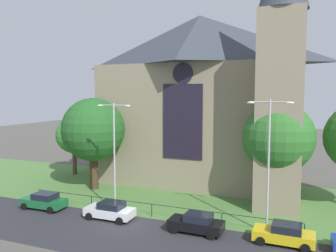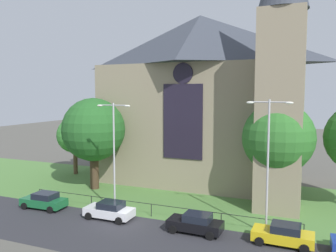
# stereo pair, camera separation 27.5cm
# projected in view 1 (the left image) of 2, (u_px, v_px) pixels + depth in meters

# --- Properties ---
(ground) EXTENTS (160.00, 160.00, 0.00)m
(ground) POSITION_uv_depth(u_px,v_px,m) (171.00, 192.00, 37.51)
(ground) COLOR #56544C
(road_asphalt) EXTENTS (120.00, 8.00, 0.01)m
(road_asphalt) POSITION_uv_depth(u_px,v_px,m) (114.00, 234.00, 26.42)
(road_asphalt) COLOR #2D2D33
(road_asphalt) RESTS_ON ground
(grass_verge) EXTENTS (120.00, 20.00, 0.01)m
(grass_verge) POSITION_uv_depth(u_px,v_px,m) (164.00, 197.00, 35.66)
(grass_verge) COLOR #517F3D
(grass_verge) RESTS_ON ground
(church_building) EXTENTS (23.20, 16.20, 26.00)m
(church_building) POSITION_uv_depth(u_px,v_px,m) (204.00, 97.00, 41.35)
(church_building) COLOR gray
(church_building) RESTS_ON ground
(iron_railing) EXTENTS (24.85, 0.07, 1.13)m
(iron_railing) POSITION_uv_depth(u_px,v_px,m) (152.00, 206.00, 30.08)
(iron_railing) COLOR black
(iron_railing) RESTS_ON ground
(tree_right_near) EXTENTS (6.56, 6.56, 9.93)m
(tree_right_near) POSITION_uv_depth(u_px,v_px,m) (278.00, 138.00, 31.72)
(tree_right_near) COLOR brown
(tree_right_near) RESTS_ON ground
(tree_left_far) EXTENTS (4.71, 4.71, 7.59)m
(tree_left_far) POSITION_uv_depth(u_px,v_px,m) (74.00, 135.00, 45.60)
(tree_left_far) COLOR brown
(tree_left_far) RESTS_ON ground
(tree_left_near) EXTENTS (7.03, 7.03, 10.21)m
(tree_left_near) POSITION_uv_depth(u_px,v_px,m) (93.00, 130.00, 38.42)
(tree_left_near) COLOR #423021
(tree_left_near) RESTS_ON ground
(streetlamp_near) EXTENTS (3.37, 0.26, 9.85)m
(streetlamp_near) POSITION_uv_depth(u_px,v_px,m) (114.00, 145.00, 30.83)
(streetlamp_near) COLOR #B2B2B7
(streetlamp_near) RESTS_ON ground
(streetlamp_far) EXTENTS (3.37, 0.26, 10.25)m
(streetlamp_far) POSITION_uv_depth(u_px,v_px,m) (269.00, 152.00, 25.90)
(streetlamp_far) COLOR #B2B2B7
(streetlamp_far) RESTS_ON ground
(parked_car_green) EXTENTS (4.24, 2.11, 1.51)m
(parked_car_green) POSITION_uv_depth(u_px,v_px,m) (44.00, 201.00, 32.13)
(parked_car_green) COLOR #196033
(parked_car_green) RESTS_ON ground
(parked_car_white) EXTENTS (4.21, 2.03, 1.51)m
(parked_car_white) POSITION_uv_depth(u_px,v_px,m) (110.00, 210.00, 29.51)
(parked_car_white) COLOR silver
(parked_car_white) RESTS_ON ground
(parked_car_black) EXTENTS (4.24, 2.10, 1.51)m
(parked_car_black) POSITION_uv_depth(u_px,v_px,m) (196.00, 223.00, 26.61)
(parked_car_black) COLOR black
(parked_car_black) RESTS_ON ground
(parked_car_yellow) EXTENTS (4.24, 2.10, 1.51)m
(parked_car_yellow) POSITION_uv_depth(u_px,v_px,m) (284.00, 234.00, 24.53)
(parked_car_yellow) COLOR gold
(parked_car_yellow) RESTS_ON ground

